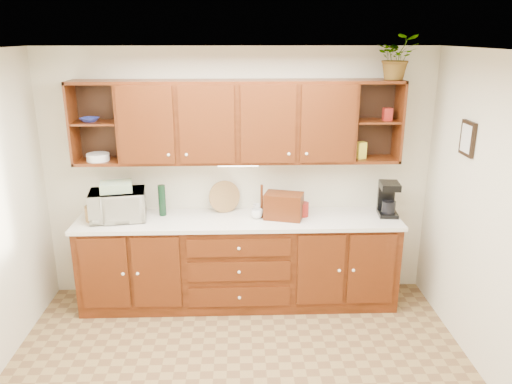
{
  "coord_description": "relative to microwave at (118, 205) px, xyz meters",
  "views": [
    {
      "loc": [
        0.01,
        -3.26,
        2.71
      ],
      "look_at": [
        0.17,
        1.15,
        1.31
      ],
      "focal_mm": 35.0,
      "sensor_mm": 36.0,
      "label": 1
    }
  ],
  "objects": [
    {
      "name": "ceiling",
      "position": [
        1.2,
        -1.45,
        1.51
      ],
      "size": [
        4.0,
        4.0,
        0.0
      ],
      "primitive_type": "plane",
      "rotation": [
        3.14,
        0.0,
        0.0
      ],
      "color": "white",
      "rests_on": "back_wall"
    },
    {
      "name": "back_wall",
      "position": [
        1.2,
        0.3,
        0.21
      ],
      "size": [
        4.0,
        0.0,
        4.0
      ],
      "primitive_type": "plane",
      "rotation": [
        1.57,
        0.0,
        0.0
      ],
      "color": "beige",
      "rests_on": "floor"
    },
    {
      "name": "base_cabinets",
      "position": [
        1.2,
        -0.0,
        -0.64
      ],
      "size": [
        3.2,
        0.6,
        0.9
      ],
      "primitive_type": "cube",
      "color": "#321405",
      "rests_on": "floor"
    },
    {
      "name": "countertop",
      "position": [
        1.2,
        -0.01,
        -0.17
      ],
      "size": [
        3.24,
        0.64,
        0.04
      ],
      "primitive_type": "cube",
      "color": "silver",
      "rests_on": "base_cabinets"
    },
    {
      "name": "upper_cabinets",
      "position": [
        1.21,
        0.14,
        0.8
      ],
      "size": [
        3.2,
        0.33,
        0.8
      ],
      "color": "#321405",
      "rests_on": "back_wall"
    },
    {
      "name": "undercabinet_light",
      "position": [
        1.2,
        0.08,
        0.38
      ],
      "size": [
        0.4,
        0.05,
        0.02
      ],
      "primitive_type": "cube",
      "color": "white",
      "rests_on": "upper_cabinets"
    },
    {
      "name": "framed_picture",
      "position": [
        3.18,
        -0.55,
        0.76
      ],
      "size": [
        0.03,
        0.24,
        0.3
      ],
      "primitive_type": "cube",
      "color": "black",
      "rests_on": "right_wall"
    },
    {
      "name": "wicker_basket",
      "position": [
        -0.2,
        -0.0,
        -0.07
      ],
      "size": [
        0.27,
        0.27,
        0.15
      ],
      "primitive_type": "cylinder",
      "rotation": [
        0.0,
        0.0,
        0.07
      ],
      "color": "olive",
      "rests_on": "countertop"
    },
    {
      "name": "microwave",
      "position": [
        0.0,
        0.0,
        0.0
      ],
      "size": [
        0.58,
        0.44,
        0.3
      ],
      "primitive_type": "imported",
      "rotation": [
        0.0,
        0.0,
        0.16
      ],
      "color": "beige",
      "rests_on": "countertop"
    },
    {
      "name": "towel_stack",
      "position": [
        0.0,
        0.0,
        0.19
      ],
      "size": [
        0.34,
        0.28,
        0.09
      ],
      "primitive_type": "cube",
      "rotation": [
        0.0,
        0.0,
        0.21
      ],
      "color": "#CCC460",
      "rests_on": "microwave"
    },
    {
      "name": "wine_bottle",
      "position": [
        0.42,
        0.11,
        0.01
      ],
      "size": [
        0.08,
        0.08,
        0.32
      ],
      "primitive_type": "cylinder",
      "rotation": [
        0.0,
        0.0,
        -0.08
      ],
      "color": "black",
      "rests_on": "countertop"
    },
    {
      "name": "woven_tray",
      "position": [
        1.05,
        0.19,
        -0.14
      ],
      "size": [
        0.34,
        0.2,
        0.33
      ],
      "primitive_type": "cylinder",
      "rotation": [
        1.36,
        0.0,
        0.36
      ],
      "color": "olive",
      "rests_on": "countertop"
    },
    {
      "name": "bread_box",
      "position": [
        1.65,
        -0.03,
        -0.02
      ],
      "size": [
        0.42,
        0.32,
        0.26
      ],
      "primitive_type": "cube",
      "rotation": [
        0.0,
        0.0,
        -0.28
      ],
      "color": "#321405",
      "rests_on": "countertop"
    },
    {
      "name": "mug_tree",
      "position": [
        1.43,
        0.05,
        -0.1
      ],
      "size": [
        0.27,
        0.28,
        0.33
      ],
      "rotation": [
        0.0,
        0.0,
        -0.09
      ],
      "color": "#321405",
      "rests_on": "countertop"
    },
    {
      "name": "canister_red",
      "position": [
        1.85,
        0.03,
        -0.08
      ],
      "size": [
        0.13,
        0.13,
        0.14
      ],
      "primitive_type": "cylinder",
      "rotation": [
        0.0,
        0.0,
        0.19
      ],
      "color": "maroon",
      "rests_on": "countertop"
    },
    {
      "name": "canister_white",
      "position": [
        1.69,
        0.01,
        -0.06
      ],
      "size": [
        0.09,
        0.09,
        0.18
      ],
      "primitive_type": "cylinder",
      "rotation": [
        0.0,
        0.0,
        0.12
      ],
      "color": "white",
      "rests_on": "countertop"
    },
    {
      "name": "canister_yellow",
      "position": [
        1.65,
        0.01,
        -0.09
      ],
      "size": [
        0.13,
        0.13,
        0.11
      ],
      "primitive_type": "cylinder",
      "rotation": [
        0.0,
        0.0,
        0.43
      ],
      "color": "yellow",
      "rests_on": "countertop"
    },
    {
      "name": "coffee_maker",
      "position": [
        2.72,
        0.04,
        0.02
      ],
      "size": [
        0.21,
        0.26,
        0.35
      ],
      "rotation": [
        0.0,
        0.0,
        -0.1
      ],
      "color": "black",
      "rests_on": "countertop"
    },
    {
      "name": "bowl_stack",
      "position": [
        -0.23,
        0.12,
        0.83
      ],
      "size": [
        0.22,
        0.22,
        0.04
      ],
      "primitive_type": "imported",
      "rotation": [
        0.0,
        0.0,
        -0.4
      ],
      "color": "navy",
      "rests_on": "upper_cabinets"
    },
    {
      "name": "plate_stack",
      "position": [
        -0.18,
        0.1,
        0.47
      ],
      "size": [
        0.28,
        0.28,
        0.07
      ],
      "primitive_type": "cylinder",
      "rotation": [
        0.0,
        0.0,
        0.36
      ],
      "color": "white",
      "rests_on": "upper_cabinets"
    },
    {
      "name": "pantry_box_yellow",
      "position": [
        2.42,
        0.1,
        0.51
      ],
      "size": [
        0.11,
        0.1,
        0.17
      ],
      "primitive_type": "cube",
      "rotation": [
        0.0,
        0.0,
        0.39
      ],
      "color": "yellow",
      "rests_on": "upper_cabinets"
    },
    {
      "name": "pantry_box_red",
      "position": [
        2.66,
        0.1,
        0.87
      ],
      "size": [
        0.09,
        0.08,
        0.12
      ],
      "primitive_type": "cube",
      "rotation": [
        0.0,
        0.0,
        0.06
      ],
      "color": "maroon",
      "rests_on": "upper_cabinets"
    },
    {
      "name": "potted_plant",
      "position": [
        2.7,
        0.1,
        1.41
      ],
      "size": [
        0.4,
        0.36,
        0.42
      ],
      "primitive_type": "imported",
      "rotation": [
        0.0,
        0.0,
        -0.08
      ],
      "color": "#999999",
      "rests_on": "upper_cabinets"
    }
  ]
}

